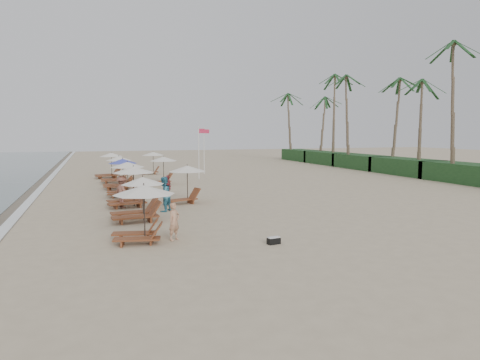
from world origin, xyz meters
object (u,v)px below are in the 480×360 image
object	(u,v)px
lounger_station_5	(116,171)
beachgoer_far_a	(168,187)
lounger_station_2	(129,187)
duffel_bag	(274,240)
inland_station_1	(161,167)
lounger_station_1	(137,201)
lounger_station_3	(124,179)
lounger_station_4	(119,175)
lounger_station_0	(140,210)
beachgoer_mid_b	(123,192)
beachgoer_mid_a	(164,194)
lounger_station_6	(108,167)
flag_pole_near	(199,150)
inland_station_0	(184,180)
inland_station_2	(152,160)
beachgoer_near	(174,221)

from	to	relation	value
lounger_station_5	beachgoer_far_a	xyz separation A→B (m)	(2.61, -10.28, -0.24)
lounger_station_2	duffel_bag	distance (m)	11.33
lounger_station_5	inland_station_1	world-z (taller)	inland_station_1
lounger_station_1	lounger_station_3	world-z (taller)	lounger_station_3
lounger_station_1	inland_station_1	xyz separation A→B (m)	(3.28, 14.06, 0.44)
lounger_station_4	inland_station_1	world-z (taller)	lounger_station_4
lounger_station_4	beachgoer_far_a	distance (m)	6.76
lounger_station_0	lounger_station_4	size ratio (longest dim) A/B	0.97
beachgoer_mid_b	beachgoer_mid_a	bearing A→B (deg)	-162.67
lounger_station_6	lounger_station_4	bearing A→B (deg)	-86.67
lounger_station_0	beachgoer_mid_b	size ratio (longest dim) A/B	1.40
duffel_bag	inland_station_1	bearing A→B (deg)	93.28
flag_pole_near	lounger_station_0	bearing A→B (deg)	-109.23
inland_station_0	inland_station_2	world-z (taller)	same
lounger_station_6	beachgoer_far_a	distance (m)	14.99
lounger_station_1	lounger_station_6	size ratio (longest dim) A/B	1.00
lounger_station_1	lounger_station_2	bearing A→B (deg)	90.31
lounger_station_6	duffel_bag	world-z (taller)	lounger_station_6
lounger_station_2	lounger_station_3	distance (m)	4.06
lounger_station_6	inland_station_0	world-z (taller)	lounger_station_6
inland_station_2	beachgoer_far_a	bearing A→B (deg)	-94.07
beachgoer_mid_a	duffel_bag	distance (m)	8.60
lounger_station_5	beachgoer_near	size ratio (longest dim) A/B	1.77
lounger_station_0	inland_station_1	world-z (taller)	inland_station_1
lounger_station_0	lounger_station_3	distance (m)	12.41
lounger_station_0	lounger_station_6	distance (m)	24.73
lounger_station_1	beachgoer_near	bearing A→B (deg)	-77.18
inland_station_2	beachgoer_mid_a	distance (m)	21.21
inland_station_0	flag_pole_near	world-z (taller)	flag_pole_near
lounger_station_3	lounger_station_5	bearing A→B (deg)	91.13
lounger_station_1	beachgoer_mid_b	bearing A→B (deg)	96.10
lounger_station_2	beachgoer_mid_b	bearing A→B (deg)	-138.71
inland_station_0	lounger_station_4	bearing A→B (deg)	112.24
beachgoer_near	duffel_bag	distance (m)	3.93
beachgoer_far_a	lounger_station_4	bearing A→B (deg)	-129.49
lounger_station_4	beachgoer_near	size ratio (longest dim) A/B	1.75
lounger_station_3	lounger_station_5	world-z (taller)	lounger_station_3
beachgoer_mid_b	flag_pole_near	world-z (taller)	flag_pole_near
lounger_station_1	lounger_station_6	bearing A→B (deg)	91.64
lounger_station_5	beachgoer_mid_b	xyz separation A→B (m)	(-0.25, -12.31, -0.11)
lounger_station_1	flag_pole_near	xyz separation A→B (m)	(7.11, 16.96, 1.68)
lounger_station_0	lounger_station_3	size ratio (longest dim) A/B	0.99
lounger_station_3	lounger_station_5	size ratio (longest dim) A/B	0.97
lounger_station_4	lounger_station_5	bearing A→B (deg)	90.92
lounger_station_4	inland_station_2	xyz separation A→B (m)	(3.77, 10.85, 0.43)
beachgoer_far_a	inland_station_1	bearing A→B (deg)	-157.39
lounger_station_2	beachgoer_near	world-z (taller)	lounger_station_2
inland_station_1	beachgoer_mid_a	xyz separation A→B (m)	(-1.69, -12.21, -0.43)
inland_station_2	duffel_bag	world-z (taller)	inland_station_2
inland_station_0	beachgoer_mid_a	world-z (taller)	inland_station_0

